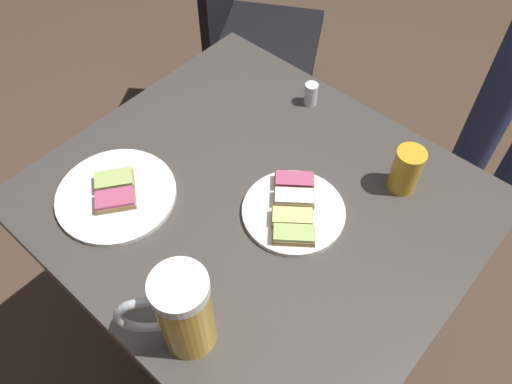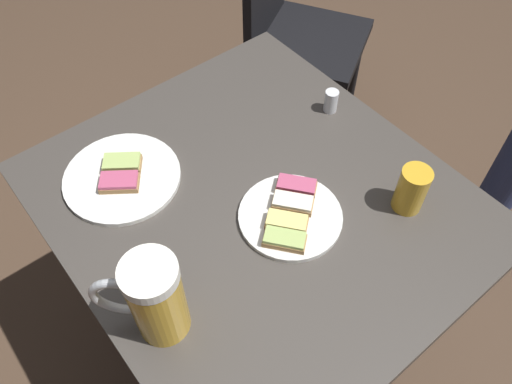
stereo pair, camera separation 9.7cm
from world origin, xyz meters
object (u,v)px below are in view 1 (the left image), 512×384
(beer_glass_small, at_px, (406,170))
(salt_shaker, at_px, (311,94))
(cafe_chair, at_px, (246,20))
(plate_far, at_px, (116,194))
(beer_mug, at_px, (181,312))
(plate_near, at_px, (294,210))

(beer_glass_small, bearing_deg, salt_shaker, -13.96)
(salt_shaker, relative_size, cafe_chair, 0.06)
(salt_shaker, bearing_deg, beer_glass_small, 166.04)
(plate_far, distance_m, salt_shaker, 0.47)
(salt_shaker, xyz_separation_m, cafe_chair, (0.59, -0.43, -0.29))
(beer_mug, xyz_separation_m, beer_glass_small, (-0.09, -0.49, -0.04))
(beer_mug, xyz_separation_m, salt_shaker, (0.19, -0.56, -0.06))
(plate_near, distance_m, beer_glass_small, 0.23)
(salt_shaker, bearing_deg, beer_mug, 108.53)
(plate_far, bearing_deg, salt_shaker, -104.27)
(beer_mug, bearing_deg, plate_far, -18.62)
(plate_near, relative_size, beer_glass_small, 2.03)
(plate_near, bearing_deg, salt_shaker, -57.87)
(plate_near, xyz_separation_m, plate_far, (0.28, 0.20, -0.00))
(plate_far, bearing_deg, beer_mug, 161.38)
(plate_far, bearing_deg, cafe_chair, -61.95)
(cafe_chair, bearing_deg, plate_near, 17.23)
(beer_mug, relative_size, cafe_chair, 0.20)
(beer_glass_small, bearing_deg, beer_mug, 79.34)
(salt_shaker, height_order, cafe_chair, cafe_chair)
(plate_near, distance_m, cafe_chair, 1.06)
(plate_far, height_order, beer_glass_small, beer_glass_small)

